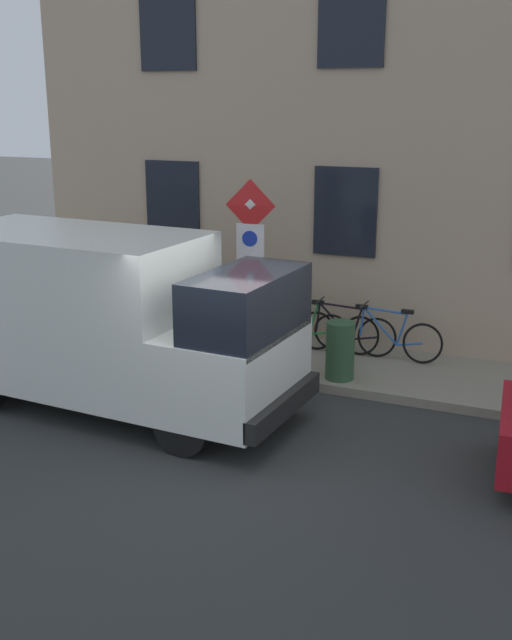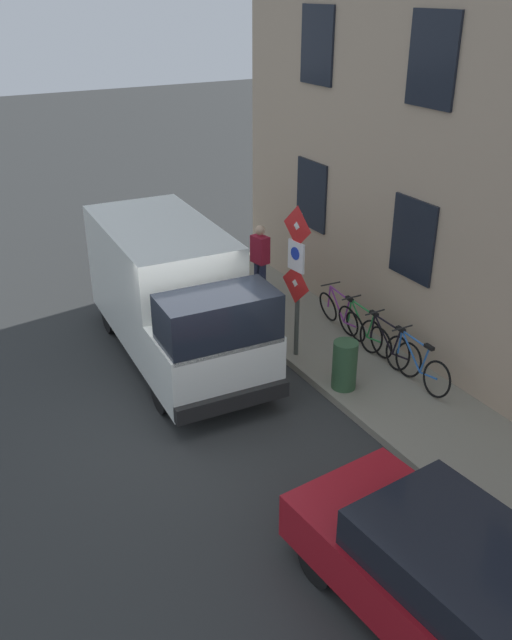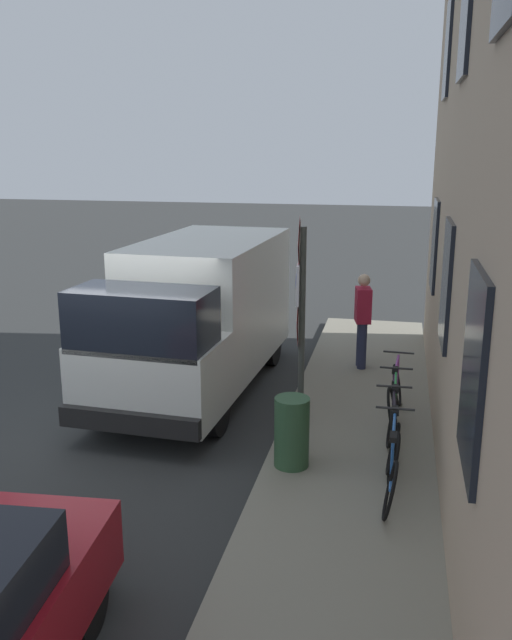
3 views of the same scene
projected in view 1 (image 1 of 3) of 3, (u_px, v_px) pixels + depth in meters
The scene contains 11 objects.
ground_plane at pixel (238, 448), 9.77m from camera, with size 80.00×80.00×0.00m, color #2D2E2E.
sidewalk_slab at pixel (322, 364), 12.65m from camera, with size 2.14×14.10×0.14m, color gray.
building_facade at pixel (354, 127), 12.86m from camera, with size 0.75×12.10×7.65m.
sign_post_stacked at pixel (251, 256), 11.71m from camera, with size 0.17×0.56×2.87m.
delivery_van at pixel (107, 317), 10.74m from camera, with size 2.28×5.43×2.50m.
bicycle_blue at pixel (391, 337), 12.61m from camera, with size 0.46×1.71×0.89m.
bicycle_black at pixel (346, 332), 12.90m from camera, with size 0.46×1.71×0.89m.
bicycle_green at pixel (303, 326), 13.19m from camera, with size 0.46×1.71×0.89m.
bicycle_purple at pixel (262, 321), 13.49m from camera, with size 0.46×1.72×0.89m.
pedestrian at pixel (130, 286), 13.66m from camera, with size 0.33×0.44×1.72m.
litter_bin at pixel (340, 351), 11.68m from camera, with size 0.44×0.44×0.90m, color #2D5133.
Camera 1 is at (-8.10, -3.77, 4.27)m, focal length 43.01 mm.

